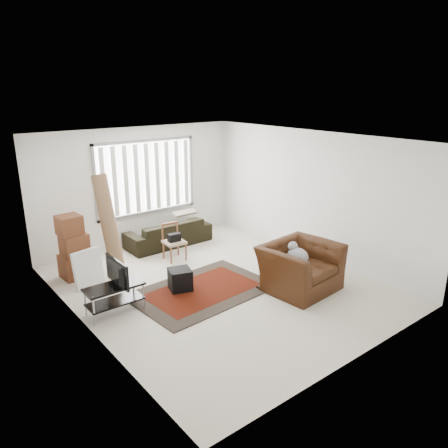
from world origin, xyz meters
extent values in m
plane|color=beige|center=(0.00, 0.00, 0.00)|extent=(6.00, 6.00, 0.00)
cube|color=white|center=(0.00, 0.00, 2.70)|extent=(5.00, 6.00, 0.02)
cube|color=white|center=(0.00, 3.00, 1.35)|extent=(5.00, 0.02, 2.70)
cube|color=white|center=(0.00, -3.00, 1.35)|extent=(5.00, 0.02, 2.70)
cube|color=white|center=(-2.50, 0.00, 1.35)|extent=(0.02, 6.00, 2.70)
cube|color=white|center=(2.50, 0.00, 1.35)|extent=(0.02, 6.00, 2.70)
cube|color=white|center=(0.20, 2.98, 1.55)|extent=(2.40, 0.01, 1.60)
cube|color=gray|center=(0.20, 2.96, 1.55)|extent=(2.52, 0.06, 1.72)
cube|color=white|center=(0.20, 2.92, 1.55)|extent=(2.40, 0.02, 1.55)
cube|color=black|center=(-0.38, -0.03, 0.01)|extent=(2.58, 1.82, 0.02)
cube|color=#481206|center=(-0.38, -0.03, 0.02)|extent=(2.03, 1.27, 0.00)
cube|color=black|center=(-1.95, 0.23, 0.46)|extent=(0.95, 0.43, 0.04)
cube|color=black|center=(-1.95, 0.23, 0.19)|extent=(0.91, 0.40, 0.03)
cylinder|color=#B2B2B7|center=(-2.38, 0.05, 0.24)|extent=(0.03, 0.03, 0.47)
cylinder|color=#B2B2B7|center=(-1.52, 0.05, 0.24)|extent=(0.03, 0.03, 0.47)
cylinder|color=#B2B2B7|center=(-2.38, 0.41, 0.24)|extent=(0.03, 0.03, 0.47)
cylinder|color=#B2B2B7|center=(-1.52, 0.41, 0.24)|extent=(0.03, 0.03, 0.47)
imported|color=black|center=(-1.95, 0.23, 0.70)|extent=(0.10, 0.77, 0.44)
cube|color=black|center=(-0.67, 0.26, 0.21)|extent=(0.48, 0.48, 0.38)
cube|color=brown|center=(-1.96, 2.01, 0.23)|extent=(0.54, 0.50, 0.46)
cube|color=brown|center=(-1.94, 1.98, 0.67)|extent=(0.49, 0.45, 0.41)
cube|color=brown|center=(-1.98, 2.03, 1.06)|extent=(0.44, 0.44, 0.37)
cube|color=silver|center=(-1.92, 1.42, 0.36)|extent=(0.58, 0.28, 0.72)
cylinder|color=brown|center=(-1.30, 1.78, 0.99)|extent=(0.38, 0.77, 1.98)
imported|color=black|center=(0.42, 2.45, 0.38)|extent=(2.00, 0.87, 0.77)
cube|color=#987C63|center=(0.04, 1.57, 0.39)|extent=(0.45, 0.45, 0.05)
cylinder|color=brown|center=(-0.15, 1.41, 0.20)|extent=(0.04, 0.04, 0.39)
cylinder|color=brown|center=(0.20, 1.38, 0.20)|extent=(0.04, 0.04, 0.39)
cylinder|color=brown|center=(-0.12, 1.76, 0.20)|extent=(0.04, 0.04, 0.39)
cylinder|color=brown|center=(0.23, 1.73, 0.20)|extent=(0.04, 0.04, 0.39)
cube|color=brown|center=(0.05, 1.76, 0.75)|extent=(0.40, 0.07, 0.06)
cube|color=brown|center=(-0.12, 1.77, 0.59)|extent=(0.04, 0.04, 0.39)
cube|color=brown|center=(0.23, 1.74, 0.59)|extent=(0.04, 0.04, 0.39)
cube|color=black|center=(0.04, 1.57, 0.50)|extent=(0.27, 0.17, 0.17)
imported|color=#371B0B|center=(1.07, -1.04, 0.48)|extent=(1.40, 1.25, 0.97)
ellipsoid|color=#59595B|center=(1.07, -1.04, 0.63)|extent=(0.30, 0.37, 0.24)
sphere|color=#59595B|center=(1.05, -0.86, 0.78)|extent=(0.18, 0.18, 0.18)
camera|label=1|loc=(-4.52, -5.91, 3.56)|focal=35.00mm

